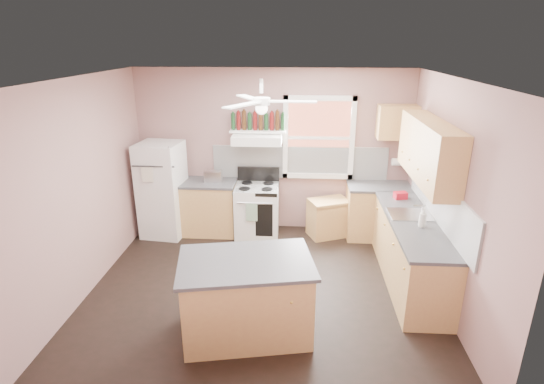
# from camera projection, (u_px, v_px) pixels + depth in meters

# --- Properties ---
(floor) EXTENTS (4.50, 4.50, 0.00)m
(floor) POSITION_uv_depth(u_px,v_px,m) (263.00, 288.00, 5.63)
(floor) COLOR black
(floor) RESTS_ON ground
(ceiling) EXTENTS (4.50, 4.50, 0.00)m
(ceiling) POSITION_uv_depth(u_px,v_px,m) (261.00, 79.00, 4.72)
(ceiling) COLOR white
(ceiling) RESTS_ON ground
(wall_back) EXTENTS (4.50, 0.05, 2.70)m
(wall_back) POSITION_uv_depth(u_px,v_px,m) (273.00, 151.00, 7.07)
(wall_back) COLOR #8F6864
(wall_back) RESTS_ON ground
(wall_right) EXTENTS (0.05, 4.00, 2.70)m
(wall_right) POSITION_uv_depth(u_px,v_px,m) (453.00, 197.00, 5.03)
(wall_right) COLOR #8F6864
(wall_right) RESTS_ON ground
(wall_left) EXTENTS (0.05, 4.00, 2.70)m
(wall_left) POSITION_uv_depth(u_px,v_px,m) (82.00, 188.00, 5.32)
(wall_left) COLOR #8F6864
(wall_left) RESTS_ON ground
(backsplash_back) EXTENTS (2.90, 0.03, 0.55)m
(backsplash_back) POSITION_uv_depth(u_px,v_px,m) (300.00, 163.00, 7.07)
(backsplash_back) COLOR white
(backsplash_back) RESTS_ON wall_back
(backsplash_right) EXTENTS (0.03, 2.60, 0.55)m
(backsplash_right) POSITION_uv_depth(u_px,v_px,m) (440.00, 201.00, 5.38)
(backsplash_right) COLOR white
(backsplash_right) RESTS_ON wall_right
(window_view) EXTENTS (1.00, 0.02, 1.20)m
(window_view) POSITION_uv_depth(u_px,v_px,m) (319.00, 138.00, 6.90)
(window_view) COLOR brown
(window_view) RESTS_ON wall_back
(window_frame) EXTENTS (1.16, 0.07, 1.36)m
(window_frame) POSITION_uv_depth(u_px,v_px,m) (319.00, 138.00, 6.88)
(window_frame) COLOR white
(window_frame) RESTS_ON wall_back
(refrigerator) EXTENTS (0.73, 0.72, 1.57)m
(refrigerator) POSITION_uv_depth(u_px,v_px,m) (163.00, 190.00, 6.96)
(refrigerator) COLOR white
(refrigerator) RESTS_ON floor
(base_cabinet_left) EXTENTS (0.90, 0.60, 0.86)m
(base_cabinet_left) POSITION_uv_depth(u_px,v_px,m) (209.00, 208.00, 7.15)
(base_cabinet_left) COLOR tan
(base_cabinet_left) RESTS_ON floor
(counter_left) EXTENTS (0.92, 0.62, 0.04)m
(counter_left) POSITION_uv_depth(u_px,v_px,m) (208.00, 183.00, 6.99)
(counter_left) COLOR #3D3D3F
(counter_left) RESTS_ON base_cabinet_left
(toaster) EXTENTS (0.29, 0.18, 0.18)m
(toaster) POSITION_uv_depth(u_px,v_px,m) (213.00, 176.00, 6.97)
(toaster) COLOR silver
(toaster) RESTS_ON counter_left
(stove) EXTENTS (0.71, 0.66, 0.86)m
(stove) POSITION_uv_depth(u_px,v_px,m) (257.00, 211.00, 7.03)
(stove) COLOR white
(stove) RESTS_ON floor
(range_hood) EXTENTS (0.78, 0.50, 0.14)m
(range_hood) POSITION_uv_depth(u_px,v_px,m) (257.00, 139.00, 6.74)
(range_hood) COLOR white
(range_hood) RESTS_ON wall_back
(bottle_shelf) EXTENTS (0.90, 0.26, 0.03)m
(bottle_shelf) POSITION_uv_depth(u_px,v_px,m) (258.00, 131.00, 6.82)
(bottle_shelf) COLOR white
(bottle_shelf) RESTS_ON range_hood
(cart) EXTENTS (0.74, 0.63, 0.63)m
(cart) POSITION_uv_depth(u_px,v_px,m) (328.00, 218.00, 7.05)
(cart) COLOR tan
(cart) RESTS_ON floor
(base_cabinet_corner) EXTENTS (1.00, 0.60, 0.86)m
(base_cabinet_corner) POSITION_uv_depth(u_px,v_px,m) (378.00, 212.00, 6.97)
(base_cabinet_corner) COLOR tan
(base_cabinet_corner) RESTS_ON floor
(base_cabinet_right) EXTENTS (0.60, 2.20, 0.86)m
(base_cabinet_right) POSITION_uv_depth(u_px,v_px,m) (410.00, 253.00, 5.65)
(base_cabinet_right) COLOR tan
(base_cabinet_right) RESTS_ON floor
(counter_corner) EXTENTS (1.02, 0.62, 0.04)m
(counter_corner) POSITION_uv_depth(u_px,v_px,m) (380.00, 186.00, 6.82)
(counter_corner) COLOR #3D3D3F
(counter_corner) RESTS_ON base_cabinet_corner
(counter_right) EXTENTS (0.62, 2.22, 0.04)m
(counter_right) POSITION_uv_depth(u_px,v_px,m) (413.00, 222.00, 5.49)
(counter_right) COLOR #3D3D3F
(counter_right) RESTS_ON base_cabinet_right
(sink) EXTENTS (0.55, 0.45, 0.03)m
(sink) POSITION_uv_depth(u_px,v_px,m) (410.00, 215.00, 5.68)
(sink) COLOR silver
(sink) RESTS_ON counter_right
(faucet) EXTENTS (0.03, 0.03, 0.14)m
(faucet) POSITION_uv_depth(u_px,v_px,m) (423.00, 210.00, 5.64)
(faucet) COLOR silver
(faucet) RESTS_ON sink
(upper_cabinet_right) EXTENTS (0.33, 1.80, 0.76)m
(upper_cabinet_right) POSITION_uv_depth(u_px,v_px,m) (429.00, 151.00, 5.37)
(upper_cabinet_right) COLOR tan
(upper_cabinet_right) RESTS_ON wall_right
(upper_cabinet_corner) EXTENTS (0.60, 0.33, 0.52)m
(upper_cabinet_corner) POSITION_uv_depth(u_px,v_px,m) (397.00, 122.00, 6.58)
(upper_cabinet_corner) COLOR tan
(upper_cabinet_corner) RESTS_ON wall_back
(paper_towel) EXTENTS (0.26, 0.12, 0.12)m
(paper_towel) POSITION_uv_depth(u_px,v_px,m) (400.00, 162.00, 6.82)
(paper_towel) COLOR white
(paper_towel) RESTS_ON wall_back
(island) EXTENTS (1.48, 1.09, 0.86)m
(island) POSITION_uv_depth(u_px,v_px,m) (247.00, 299.00, 4.65)
(island) COLOR tan
(island) RESTS_ON floor
(island_top) EXTENTS (1.57, 1.18, 0.04)m
(island_top) POSITION_uv_depth(u_px,v_px,m) (246.00, 262.00, 4.50)
(island_top) COLOR #3D3D3F
(island_top) RESTS_ON island
(ceiling_fan_hub) EXTENTS (0.20, 0.20, 0.08)m
(ceiling_fan_hub) POSITION_uv_depth(u_px,v_px,m) (261.00, 101.00, 4.80)
(ceiling_fan_hub) COLOR white
(ceiling_fan_hub) RESTS_ON ceiling
(soap_bottle) EXTENTS (0.13, 0.13, 0.25)m
(soap_bottle) POSITION_uv_depth(u_px,v_px,m) (423.00, 217.00, 5.26)
(soap_bottle) COLOR silver
(soap_bottle) RESTS_ON counter_right
(red_caddy) EXTENTS (0.20, 0.16, 0.10)m
(red_caddy) POSITION_uv_depth(u_px,v_px,m) (400.00, 195.00, 6.23)
(red_caddy) COLOR #AB0E1D
(red_caddy) RESTS_ON counter_right
(wine_bottles) EXTENTS (0.86, 0.06, 0.31)m
(wine_bottles) POSITION_uv_depth(u_px,v_px,m) (258.00, 121.00, 6.76)
(wine_bottles) COLOR #143819
(wine_bottles) RESTS_ON bottle_shelf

